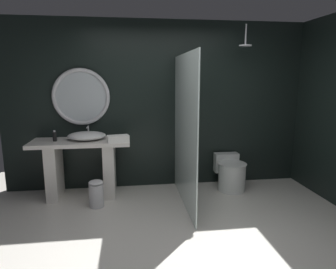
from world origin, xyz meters
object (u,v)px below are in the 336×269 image
(vessel_sink, at_px, (87,136))
(rain_shower_head, at_px, (245,43))
(round_wall_mirror, at_px, (81,97))
(folded_hand_towel, at_px, (118,139))
(waste_bin, at_px, (96,193))
(toilet, at_px, (231,173))
(soap_dispenser, at_px, (55,136))
(tumbler_cup, at_px, (124,137))

(vessel_sink, height_order, rain_shower_head, rain_shower_head)
(rain_shower_head, bearing_deg, round_wall_mirror, 173.71)
(vessel_sink, xyz_separation_m, rain_shower_head, (2.34, -0.03, 1.32))
(folded_hand_towel, bearing_deg, waste_bin, -143.37)
(round_wall_mirror, height_order, rain_shower_head, rain_shower_head)
(waste_bin, bearing_deg, folded_hand_towel, 36.63)
(rain_shower_head, bearing_deg, waste_bin, -169.08)
(toilet, height_order, folded_hand_towel, folded_hand_towel)
(vessel_sink, relative_size, rain_shower_head, 1.76)
(toilet, bearing_deg, rain_shower_head, 14.27)
(rain_shower_head, height_order, folded_hand_towel, rain_shower_head)
(vessel_sink, distance_m, round_wall_mirror, 0.60)
(rain_shower_head, relative_size, waste_bin, 0.83)
(soap_dispenser, relative_size, rain_shower_head, 0.50)
(rain_shower_head, bearing_deg, folded_hand_towel, -174.14)
(toilet, xyz_separation_m, folded_hand_towel, (-1.72, -0.15, 0.64))
(tumbler_cup, bearing_deg, folded_hand_towel, -120.02)
(vessel_sink, relative_size, tumbler_cup, 6.71)
(vessel_sink, relative_size, toilet, 0.90)
(round_wall_mirror, bearing_deg, rain_shower_head, -6.29)
(vessel_sink, relative_size, round_wall_mirror, 0.65)
(toilet, xyz_separation_m, waste_bin, (-2.03, -0.38, -0.07))
(tumbler_cup, distance_m, soap_dispenser, 0.97)
(soap_dispenser, xyz_separation_m, folded_hand_towel, (0.90, -0.18, -0.02))
(vessel_sink, bearing_deg, tumbler_cup, -9.31)
(round_wall_mirror, xyz_separation_m, rain_shower_head, (2.42, -0.27, 0.78))
(toilet, relative_size, waste_bin, 1.63)
(vessel_sink, height_order, tumbler_cup, vessel_sink)
(round_wall_mirror, relative_size, rain_shower_head, 2.72)
(vessel_sink, height_order, folded_hand_towel, vessel_sink)
(tumbler_cup, distance_m, toilet, 1.76)
(vessel_sink, distance_m, rain_shower_head, 2.69)
(rain_shower_head, xyz_separation_m, toilet, (-0.16, -0.04, -1.97))
(soap_dispenser, xyz_separation_m, waste_bin, (0.59, -0.41, -0.73))
(tumbler_cup, relative_size, waste_bin, 0.22)
(tumbler_cup, bearing_deg, vessel_sink, 170.69)
(vessel_sink, bearing_deg, toilet, -1.82)
(rain_shower_head, xyz_separation_m, waste_bin, (-2.19, -0.42, -2.04))
(round_wall_mirror, bearing_deg, vessel_sink, -70.45)
(folded_hand_towel, bearing_deg, rain_shower_head, 5.86)
(round_wall_mirror, bearing_deg, toilet, -7.71)
(soap_dispenser, relative_size, toilet, 0.26)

